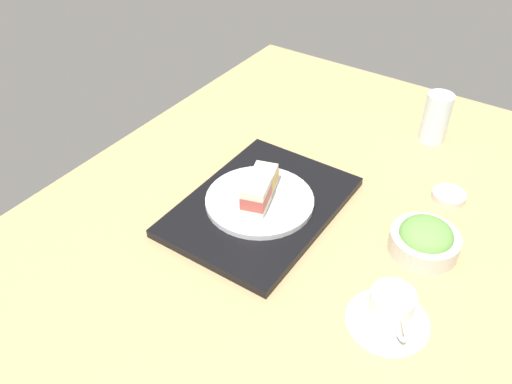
# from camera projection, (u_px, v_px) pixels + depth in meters

# --- Properties ---
(ground_plane) EXTENTS (1.40, 1.00, 0.03)m
(ground_plane) POSITION_uv_depth(u_px,v_px,m) (289.00, 216.00, 1.15)
(ground_plane) COLOR tan
(serving_tray) EXTENTS (0.40, 0.29, 0.02)m
(serving_tray) POSITION_uv_depth(u_px,v_px,m) (261.00, 206.00, 1.14)
(serving_tray) COLOR black
(serving_tray) RESTS_ON ground_plane
(sandwich_plate) EXTENTS (0.23, 0.23, 0.01)m
(sandwich_plate) POSITION_uv_depth(u_px,v_px,m) (260.00, 201.00, 1.13)
(sandwich_plate) COLOR silver
(sandwich_plate) RESTS_ON serving_tray
(sandwich_near) EXTENTS (0.08, 0.07, 0.05)m
(sandwich_near) POSITION_uv_depth(u_px,v_px,m) (263.00, 180.00, 1.13)
(sandwich_near) COLOR #EFE5C1
(sandwich_near) RESTS_ON sandwich_plate
(sandwich_far) EXTENTS (0.08, 0.07, 0.06)m
(sandwich_far) POSITION_uv_depth(u_px,v_px,m) (256.00, 196.00, 1.08)
(sandwich_far) COLOR #EFE5C1
(sandwich_far) RESTS_ON sandwich_plate
(salad_bowl) EXTENTS (0.14, 0.14, 0.07)m
(salad_bowl) POSITION_uv_depth(u_px,v_px,m) (425.00, 239.00, 1.03)
(salad_bowl) COLOR beige
(salad_bowl) RESTS_ON ground_plane
(coffee_cup) EXTENTS (0.14, 0.14, 0.07)m
(coffee_cup) POSITION_uv_depth(u_px,v_px,m) (390.00, 311.00, 0.89)
(coffee_cup) COLOR white
(coffee_cup) RESTS_ON ground_plane
(drinking_glass) EXTENTS (0.06, 0.06, 0.13)m
(drinking_glass) POSITION_uv_depth(u_px,v_px,m) (436.00, 118.00, 1.32)
(drinking_glass) COLOR silver
(drinking_glass) RESTS_ON ground_plane
(small_sauce_dish) EXTENTS (0.07, 0.07, 0.02)m
(small_sauce_dish) POSITION_uv_depth(u_px,v_px,m) (449.00, 196.00, 1.17)
(small_sauce_dish) COLOR beige
(small_sauce_dish) RESTS_ON ground_plane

